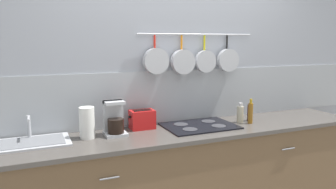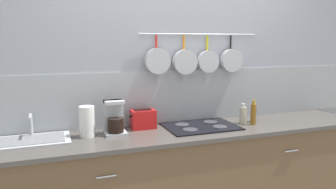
# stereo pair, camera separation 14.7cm
# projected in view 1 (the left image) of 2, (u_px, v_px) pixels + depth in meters

# --- Properties ---
(wall_back) EXTENTS (7.20, 0.15, 2.60)m
(wall_back) POSITION_uv_depth(u_px,v_px,m) (177.00, 83.00, 3.10)
(wall_back) COLOR #999EA8
(wall_back) RESTS_ON ground_plane
(cabinet_base) EXTENTS (3.24, 0.59, 0.88)m
(cabinet_base) POSITION_uv_depth(u_px,v_px,m) (192.00, 181.00, 2.93)
(cabinet_base) COLOR brown
(cabinet_base) RESTS_ON ground_plane
(countertop) EXTENTS (3.28, 0.61, 0.03)m
(countertop) POSITION_uv_depth(u_px,v_px,m) (193.00, 131.00, 2.85)
(countertop) COLOR #4C4742
(countertop) RESTS_ON cabinet_base
(sink_basin) EXTENTS (0.58, 0.35, 0.19)m
(sink_basin) POSITION_uv_depth(u_px,v_px,m) (30.00, 142.00, 2.44)
(sink_basin) COLOR #B7BABF
(sink_basin) RESTS_ON countertop
(paper_towel_roll) EXTENTS (0.12, 0.12, 0.25)m
(paper_towel_roll) POSITION_uv_depth(u_px,v_px,m) (87.00, 123.00, 2.57)
(paper_towel_roll) COLOR white
(paper_towel_roll) RESTS_ON countertop
(coffee_maker) EXTENTS (0.18, 0.18, 0.28)m
(coffee_maker) POSITION_uv_depth(u_px,v_px,m) (114.00, 121.00, 2.67)
(coffee_maker) COLOR #B7BABF
(coffee_maker) RESTS_ON countertop
(toaster) EXTENTS (0.23, 0.14, 0.17)m
(toaster) POSITION_uv_depth(u_px,v_px,m) (142.00, 119.00, 2.86)
(toaster) COLOR red
(toaster) RESTS_ON countertop
(cooktop) EXTENTS (0.63, 0.46, 0.01)m
(cooktop) POSITION_uv_depth(u_px,v_px,m) (200.00, 126.00, 2.94)
(cooktop) COLOR black
(cooktop) RESTS_ON countertop
(bottle_hot_sauce) EXTENTS (0.06, 0.06, 0.19)m
(bottle_hot_sauce) POSITION_uv_depth(u_px,v_px,m) (240.00, 114.00, 3.08)
(bottle_hot_sauce) COLOR #BFB799
(bottle_hot_sauce) RESTS_ON countertop
(bottle_sesame_oil) EXTENTS (0.04, 0.04, 0.23)m
(bottle_sesame_oil) POSITION_uv_depth(u_px,v_px,m) (250.00, 113.00, 3.04)
(bottle_sesame_oil) COLOR #8C5919
(bottle_sesame_oil) RESTS_ON countertop
(bottle_dish_soap) EXTENTS (0.05, 0.05, 0.19)m
(bottle_dish_soap) POSITION_uv_depth(u_px,v_px,m) (250.00, 112.00, 3.14)
(bottle_dish_soap) COLOR #33140F
(bottle_dish_soap) RESTS_ON countertop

